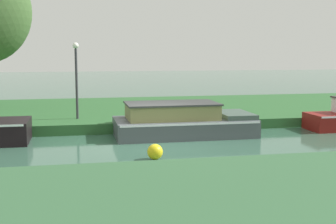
# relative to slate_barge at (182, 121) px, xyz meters

# --- Properties ---
(ground_plane) EXTENTS (120.00, 120.00, 0.00)m
(ground_plane) POSITION_rel_slate_barge_xyz_m (-1.28, -1.20, -0.53)
(ground_plane) COLOR #355D49
(riverbank_far) EXTENTS (72.00, 10.00, 0.40)m
(riverbank_far) POSITION_rel_slate_barge_xyz_m (-1.28, 5.80, -0.33)
(riverbank_far) COLOR #29582B
(riverbank_far) RESTS_ON ground_plane
(slate_barge) EXTENTS (5.10, 2.41, 1.24)m
(slate_barge) POSITION_rel_slate_barge_xyz_m (0.00, 0.00, 0.00)
(slate_barge) COLOR #484E53
(slate_barge) RESTS_ON ground_plane
(lamp_post) EXTENTS (0.24, 0.24, 3.06)m
(lamp_post) POSITION_rel_slate_barge_xyz_m (-3.79, 2.43, 1.78)
(lamp_post) COLOR #333338
(lamp_post) RESTS_ON riverbank_far
(mooring_post_near) EXTENTS (0.12, 0.12, 0.61)m
(mooring_post_near) POSITION_rel_slate_barge_xyz_m (-1.52, 1.45, 0.18)
(mooring_post_near) COLOR #492F1F
(mooring_post_near) RESTS_ON riverbank_far
(channel_buoy) EXTENTS (0.46, 0.46, 0.46)m
(channel_buoy) POSITION_rel_slate_barge_xyz_m (-1.65, -3.53, -0.30)
(channel_buoy) COLOR yellow
(channel_buoy) RESTS_ON ground_plane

